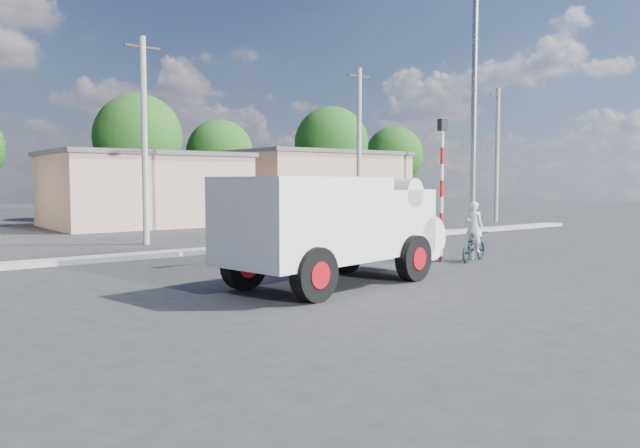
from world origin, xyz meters
TOP-DOWN VIEW (x-y plane):
  - ground_plane at (0.00, 0.00)m, footprint 120.00×120.00m
  - median at (0.00, 8.00)m, footprint 40.00×0.80m
  - truck at (-1.94, 0.20)m, footprint 6.55×3.37m
  - bicycle at (4.07, 0.95)m, footprint 1.82×1.08m
  - cyclist at (4.07, 0.95)m, footprint 0.52×0.65m
  - car_cream at (8.53, 13.57)m, footprint 4.44×2.16m
  - car_red at (14.08, 14.22)m, footprint 4.54×2.25m
  - traffic_pole at (3.20, 1.50)m, footprint 0.28×0.18m
  - streetlight at (4.14, 1.20)m, footprint 2.34×0.22m
  - building_row at (1.10, 22.00)m, footprint 37.80×7.30m
  - tree_row at (7.45, 28.53)m, footprint 51.24×7.43m
  - utility_poles at (3.25, 12.00)m, footprint 35.40×0.24m

SIDE VIEW (x-z plane):
  - ground_plane at x=0.00m, z-range 0.00..0.00m
  - median at x=0.00m, z-range 0.00..0.16m
  - bicycle at x=4.07m, z-range 0.00..0.91m
  - car_cream at x=8.53m, z-range 0.00..1.40m
  - car_red at x=14.08m, z-range 0.00..1.49m
  - cyclist at x=4.07m, z-range 0.00..1.55m
  - truck at x=-1.94m, z-range 0.14..2.72m
  - building_row at x=1.10m, z-range -0.09..4.35m
  - traffic_pole at x=3.20m, z-range 0.41..4.77m
  - utility_poles at x=3.25m, z-range 0.07..8.07m
  - tree_row at x=7.45m, z-range 0.75..9.17m
  - streetlight at x=4.14m, z-range 0.46..9.46m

